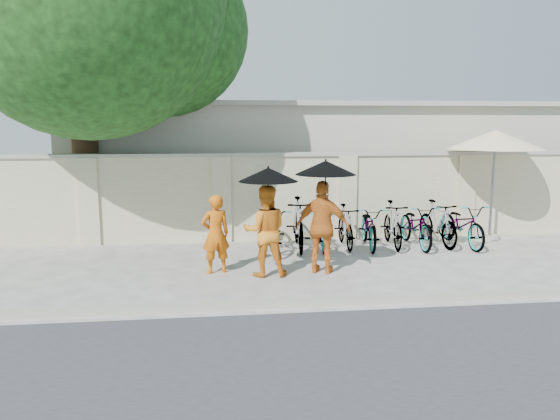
{
  "coord_description": "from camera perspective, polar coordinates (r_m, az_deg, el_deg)",
  "views": [
    {
      "loc": [
        -1.18,
        -9.63,
        2.81
      ],
      "look_at": [
        0.1,
        0.79,
        1.1
      ],
      "focal_mm": 35.0,
      "sensor_mm": 36.0,
      "label": 1
    }
  ],
  "objects": [
    {
      "name": "bike_7",
      "position": [
        12.96,
        16.14,
        -1.34
      ],
      "size": [
        0.67,
        1.74,
        1.02
      ],
      "primitive_type": "imported",
      "rotation": [
        0.0,
        0.0,
        0.11
      ],
      "color": "gray",
      "rests_on": "ground"
    },
    {
      "name": "patio_umbrella",
      "position": [
        13.84,
        21.57,
        6.74
      ],
      "size": [
        2.48,
        2.48,
        2.61
      ],
      "rotation": [
        0.0,
        0.0,
        0.15
      ],
      "color": "#9F9E90",
      "rests_on": "ground"
    },
    {
      "name": "kerb",
      "position": [
        8.47,
        1.4,
        -9.68
      ],
      "size": [
        40.0,
        0.16,
        0.12
      ],
      "primitive_type": "cube",
      "color": "#9F9E90",
      "rests_on": "ground"
    },
    {
      "name": "compound_wall",
      "position": [
        13.14,
        2.61,
        1.32
      ],
      "size": [
        20.0,
        0.3,
        2.0
      ],
      "primitive_type": "cube",
      "color": "beige",
      "rests_on": "ground"
    },
    {
      "name": "parasol_right",
      "position": [
        9.92,
        4.79,
        4.44
      ],
      "size": [
        1.11,
        1.11,
        1.13
      ],
      "color": "black",
      "rests_on": "ground"
    },
    {
      "name": "bike_1",
      "position": [
        12.04,
        1.96,
        -1.47
      ],
      "size": [
        0.67,
        1.94,
        1.14
      ],
      "primitive_type": "imported",
      "rotation": [
        0.0,
        0.0,
        -0.07
      ],
      "color": "gray",
      "rests_on": "ground"
    },
    {
      "name": "parasol_center",
      "position": [
        9.71,
        -1.24,
        3.72
      ],
      "size": [
        1.07,
        1.07,
        1.05
      ],
      "color": "black",
      "rests_on": "ground"
    },
    {
      "name": "ground",
      "position": [
        10.1,
        -0.02,
        -6.9
      ],
      "size": [
        80.0,
        80.0,
        0.0
      ],
      "primitive_type": "plane",
      "color": "beige"
    },
    {
      "name": "bike_6",
      "position": [
        12.69,
        14.03,
        -1.56
      ],
      "size": [
        0.66,
        1.87,
        0.98
      ],
      "primitive_type": "imported",
      "rotation": [
        0.0,
        0.0,
        0.01
      ],
      "color": "gray",
      "rests_on": "ground"
    },
    {
      "name": "bike_3",
      "position": [
        12.32,
        6.85,
        -1.72
      ],
      "size": [
        0.52,
        1.61,
        0.96
      ],
      "primitive_type": "imported",
      "rotation": [
        0.0,
        0.0,
        -0.05
      ],
      "color": "gray",
      "rests_on": "ground"
    },
    {
      "name": "bike_2",
      "position": [
        12.2,
        4.42,
        -2.03
      ],
      "size": [
        0.71,
        1.68,
        0.86
      ],
      "primitive_type": "imported",
      "rotation": [
        0.0,
        0.0,
        -0.09
      ],
      "color": "gray",
      "rests_on": "ground"
    },
    {
      "name": "monk_left",
      "position": [
        10.22,
        -6.76,
        -2.5
      ],
      "size": [
        0.62,
        0.49,
        1.48
      ],
      "primitive_type": "imported",
      "rotation": [
        0.0,
        0.0,
        3.42
      ],
      "color": "#CC5E0D",
      "rests_on": "ground"
    },
    {
      "name": "monk_right",
      "position": [
        10.14,
        4.51,
        -1.81
      ],
      "size": [
        1.1,
        0.8,
        1.74
      ],
      "primitive_type": "imported",
      "rotation": [
        0.0,
        0.0,
        2.72
      ],
      "color": "orange",
      "rests_on": "ground"
    },
    {
      "name": "building_behind",
      "position": [
        16.97,
        3.83,
        5.14
      ],
      "size": [
        14.0,
        6.0,
        3.2
      ],
      "primitive_type": "cube",
      "color": "#B4B0A4",
      "rests_on": "ground"
    },
    {
      "name": "bike_8",
      "position": [
        13.06,
        18.52,
        -1.45
      ],
      "size": [
        0.81,
        1.93,
        0.99
      ],
      "primitive_type": "imported",
      "rotation": [
        0.0,
        0.0,
        0.08
      ],
      "color": "gray",
      "rests_on": "ground"
    },
    {
      "name": "bike_0",
      "position": [
        11.85,
        -0.5,
        -2.02
      ],
      "size": [
        0.83,
        1.93,
        0.99
      ],
      "primitive_type": "imported",
      "rotation": [
        0.0,
        0.0,
        -0.1
      ],
      "color": "gray",
      "rests_on": "ground"
    },
    {
      "name": "shade_tree",
      "position": [
        13.05,
        -18.91,
        18.88
      ],
      "size": [
        6.7,
        6.2,
        8.2
      ],
      "color": "#45291A",
      "rests_on": "ground"
    },
    {
      "name": "bike_4",
      "position": [
        12.4,
        9.32,
        -1.73
      ],
      "size": [
        0.85,
        1.87,
        0.95
      ],
      "primitive_type": "imported",
      "rotation": [
        0.0,
        0.0,
        -0.12
      ],
      "color": "gray",
      "rests_on": "ground"
    },
    {
      "name": "monk_center",
      "position": [
        9.94,
        -1.56,
        -2.19
      ],
      "size": [
        0.83,
        0.66,
        1.68
      ],
      "primitive_type": "imported",
      "rotation": [
        0.0,
        0.0,
        3.12
      ],
      "color": "orange",
      "rests_on": "ground"
    },
    {
      "name": "bike_5",
      "position": [
        12.54,
        11.69,
        -1.49
      ],
      "size": [
        0.66,
        1.75,
        1.03
      ],
      "primitive_type": "imported",
      "rotation": [
        0.0,
        0.0,
        -0.1
      ],
      "color": "gray",
      "rests_on": "ground"
    }
  ]
}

